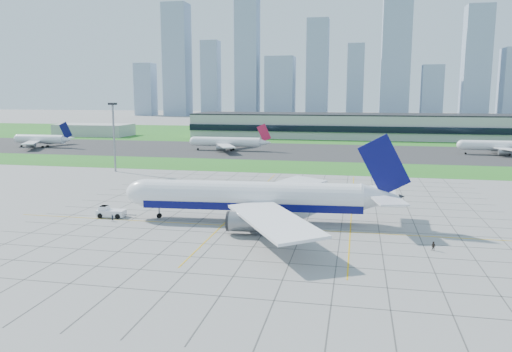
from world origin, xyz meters
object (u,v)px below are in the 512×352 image
at_px(light_mast, 114,128).
at_px(distant_jet_0, 42,139).
at_px(airliner, 254,197).
at_px(pushback_tug, 110,212).
at_px(distant_jet_1, 228,142).
at_px(crew_far, 433,246).
at_px(distant_jet_2, 503,146).
at_px(crew_near, 113,218).

height_order(light_mast, distant_jet_0, light_mast).
xyz_separation_m(light_mast, airliner, (66.18, -62.06, -10.59)).
relative_size(pushback_tug, distant_jet_1, 0.23).
relative_size(crew_far, distant_jet_1, 0.04).
bearing_deg(distant_jet_0, light_mast, -41.63).
xyz_separation_m(light_mast, pushback_tug, (31.81, -64.97, -15.00)).
bearing_deg(pushback_tug, distant_jet_2, 45.69).
bearing_deg(crew_far, crew_near, -151.19).
xyz_separation_m(airliner, crew_near, (-31.83, -6.55, -4.80)).
distance_m(crew_far, distant_jet_2, 168.65).
bearing_deg(airliner, crew_far, -25.66).
bearing_deg(distant_jet_0, pushback_tug, -50.65).
height_order(crew_far, distant_jet_2, distant_jet_2).
relative_size(light_mast, pushback_tug, 2.66).
height_order(pushback_tug, distant_jet_1, distant_jet_1).
xyz_separation_m(light_mast, crew_far, (103.39, -76.70, -15.30)).
bearing_deg(light_mast, crew_near, -63.40).
relative_size(pushback_tug, distant_jet_2, 0.23).
height_order(light_mast, distant_jet_2, light_mast).
relative_size(airliner, crew_far, 37.09).
xyz_separation_m(crew_near, crew_far, (69.04, -8.09, 0.10)).
height_order(distant_jet_0, distant_jet_2, same).
distance_m(light_mast, distant_jet_2, 177.87).
distance_m(light_mast, crew_near, 78.26).
xyz_separation_m(light_mast, crew_near, (34.35, -68.61, -15.39)).
xyz_separation_m(crew_far, distant_jet_0, (-182.59, 147.09, 3.60)).
bearing_deg(distant_jet_2, crew_near, -128.87).
xyz_separation_m(pushback_tug, distant_jet_1, (-7.96, 140.39, 3.31)).
bearing_deg(crew_near, distant_jet_1, 26.01).
bearing_deg(crew_far, light_mast, 178.92).
xyz_separation_m(light_mast, distant_jet_1, (23.85, 75.42, -11.70)).
xyz_separation_m(crew_near, distant_jet_2, (122.40, 151.85, 3.70)).
bearing_deg(crew_far, pushback_tug, -153.81).
relative_size(distant_jet_0, distant_jet_1, 1.00).
xyz_separation_m(crew_near, distant_jet_0, (-113.55, 139.00, 3.69)).
bearing_deg(distant_jet_1, light_mast, -107.55).
bearing_deg(distant_jet_2, airliner, -121.94).
height_order(pushback_tug, distant_jet_2, distant_jet_2).
distance_m(airliner, distant_jet_0, 196.67).
bearing_deg(crew_near, airliner, -56.52).
distance_m(light_mast, crew_far, 129.64).
relative_size(crew_near, distant_jet_1, 0.04).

